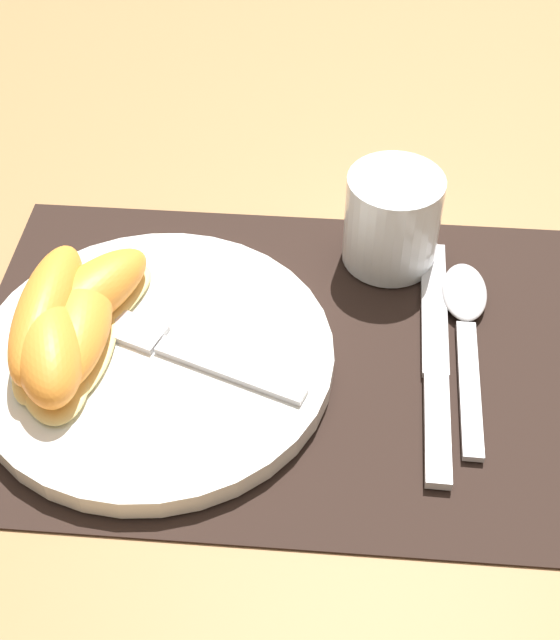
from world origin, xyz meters
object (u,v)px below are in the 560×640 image
at_px(juice_glass, 392,224).
at_px(knife, 435,358).
at_px(plate, 156,357).
at_px(citrus_wedge_3, 50,352).
at_px(citrus_wedge_2, 74,330).
at_px(fork, 168,348).
at_px(citrus_wedge_0, 87,299).
at_px(spoon, 466,316).
at_px(citrus_wedge_1, 48,316).

relative_size(juice_glass, knife, 0.33).
distance_m(plate, citrus_wedge_3, 0.07).
xyz_separation_m(juice_glass, citrus_wedge_2, (-0.22, -0.13, -0.00)).
xyz_separation_m(plate, fork, (0.01, 0.00, 0.01)).
height_order(plate, citrus_wedge_0, citrus_wedge_0).
bearing_deg(citrus_wedge_3, citrus_wedge_0, 77.98).
bearing_deg(plate, knife, 5.75).
xyz_separation_m(knife, spoon, (0.02, 0.04, 0.00)).
relative_size(citrus_wedge_0, citrus_wedge_1, 0.94).
relative_size(knife, citrus_wedge_2, 1.88).
xyz_separation_m(knife, citrus_wedge_2, (-0.25, -0.02, 0.03)).
bearing_deg(citrus_wedge_3, citrus_wedge_1, 106.48).
bearing_deg(spoon, citrus_wedge_0, -173.42).
distance_m(citrus_wedge_0, citrus_wedge_1, 0.03).
xyz_separation_m(knife, citrus_wedge_0, (-0.25, 0.01, 0.03)).
distance_m(spoon, citrus_wedge_0, 0.28).
relative_size(spoon, citrus_wedge_0, 1.46).
bearing_deg(plate, juice_glass, 38.08).
distance_m(plate, citrus_wedge_1, 0.08).
height_order(plate, knife, plate).
xyz_separation_m(plate, citrus_wedge_2, (-0.05, 0.00, 0.02)).
relative_size(plate, citrus_wedge_3, 2.20).
bearing_deg(citrus_wedge_1, juice_glass, 26.86).
distance_m(fork, citrus_wedge_1, 0.09).
bearing_deg(spoon, juice_glass, 130.48).
bearing_deg(fork, spoon, 16.30).
relative_size(plate, citrus_wedge_0, 1.98).
bearing_deg(citrus_wedge_1, spoon, 10.39).
height_order(juice_glass, spoon, juice_glass).
height_order(citrus_wedge_0, citrus_wedge_2, same).
relative_size(spoon, citrus_wedge_2, 1.51).
bearing_deg(citrus_wedge_2, fork, 0.31).
bearing_deg(fork, citrus_wedge_2, -179.69).
xyz_separation_m(fork, citrus_wedge_2, (-0.06, -0.00, 0.01)).
height_order(plate, spoon, plate).
bearing_deg(plate, citrus_wedge_0, 149.91).
height_order(citrus_wedge_2, citrus_wedge_3, citrus_wedge_3).
bearing_deg(citrus_wedge_0, juice_glass, 24.33).
bearing_deg(knife, spoon, 60.55).
xyz_separation_m(plate, juice_glass, (0.16, 0.13, 0.03)).
bearing_deg(citrus_wedge_0, citrus_wedge_1, -133.23).
height_order(knife, citrus_wedge_3, citrus_wedge_3).
xyz_separation_m(citrus_wedge_1, citrus_wedge_3, (0.01, -0.03, -0.00)).
relative_size(citrus_wedge_0, citrus_wedge_2, 1.03).
height_order(knife, citrus_wedge_0, citrus_wedge_0).
bearing_deg(spoon, citrus_wedge_3, -163.20).
height_order(spoon, citrus_wedge_0, citrus_wedge_0).
distance_m(fork, citrus_wedge_0, 0.07).
relative_size(juice_glass, citrus_wedge_1, 0.56).
bearing_deg(spoon, plate, -164.30).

